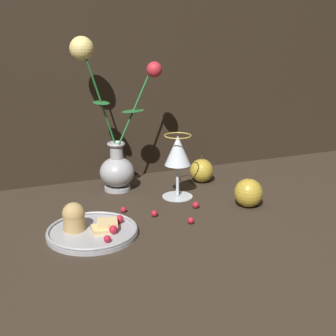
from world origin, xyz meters
TOP-DOWN VIEW (x-y plane):
  - ground_plane at (0.00, 0.00)m, footprint 2.40×2.40m
  - vase at (-0.08, 0.16)m, footprint 0.23×0.09m
  - plate_with_pastries at (-0.20, -0.09)m, footprint 0.20×0.20m
  - wine_glass at (0.06, 0.05)m, footprint 0.08×0.08m
  - apple_beside_vase at (0.17, 0.14)m, footprint 0.07×0.07m
  - apple_near_glass at (0.20, -0.08)m, footprint 0.07×0.07m
  - berry_near_plate at (-0.10, -0.00)m, footprint 0.01×0.01m
  - berry_front_center at (0.02, -0.12)m, footprint 0.02×0.02m
  - berry_by_glass_stem at (-0.04, -0.05)m, footprint 0.02×0.02m
  - berry_under_candlestick at (0.07, -0.04)m, footprint 0.02×0.02m

SIDE VIEW (x-z plane):
  - ground_plane at x=0.00m, z-range 0.00..0.00m
  - berry_near_plate at x=-0.10m, z-range 0.00..0.01m
  - berry_front_center at x=0.02m, z-range 0.00..0.02m
  - berry_by_glass_stem at x=-0.04m, z-range 0.00..0.02m
  - berry_under_candlestick at x=0.07m, z-range 0.00..0.02m
  - plate_with_pastries at x=-0.20m, z-range -0.02..0.05m
  - apple_beside_vase at x=0.17m, z-range -0.01..0.07m
  - apple_near_glass at x=0.20m, z-range -0.01..0.08m
  - wine_glass at x=0.06m, z-range 0.03..0.20m
  - vase at x=-0.08m, z-range -0.07..0.34m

